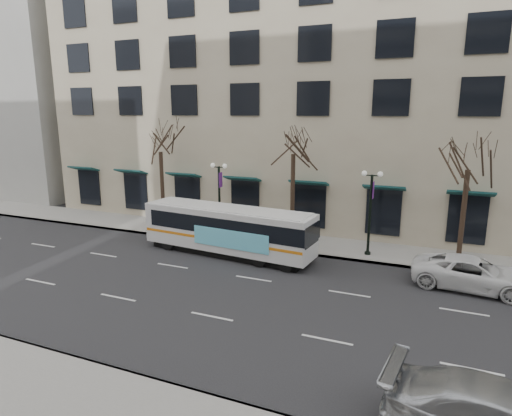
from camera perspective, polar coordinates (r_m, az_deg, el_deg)
The scene contains 11 objects.
ground at distance 20.80m, azimuth -2.84°, elevation -11.60°, with size 160.00×160.00×0.00m, color black.
sidewalk_far at distance 27.63m, azimuth 14.87°, elevation -5.62°, with size 80.00×4.00×0.15m, color gray.
building_hotel at distance 39.59m, azimuth 7.89°, elevation 17.57°, with size 40.00×20.00×24.00m, color tan.
building_far_upblock at distance 60.12m, azimuth -29.12°, elevation 16.35°, with size 28.00×20.00×28.00m, color #999993.
tree_far_left at distance 31.70m, azimuth -12.69°, elevation 9.03°, with size 3.60×3.60×8.34m.
tree_far_mid at distance 27.22m, azimuth 5.04°, elevation 9.17°, with size 3.60×3.60×8.55m.
tree_far_right at distance 26.06m, azimuth 26.62°, elevation 6.67°, with size 3.60×3.60×8.06m.
lamp_post_left at distance 29.08m, azimuth -4.90°, elevation 1.52°, with size 1.22×0.45×5.21m.
lamp_post_right at distance 26.11m, azimuth 14.99°, elevation -0.15°, with size 1.22×0.45×5.21m.
city_bus at distance 25.99m, azimuth -3.67°, elevation -2.82°, with size 11.08×3.41×2.96m.
white_pickup at distance 23.79m, azimuth 26.95°, elevation -7.80°, with size 2.61×5.66×1.57m, color white.
Camera 1 is at (8.19, -17.10, 8.55)m, focal length 30.00 mm.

